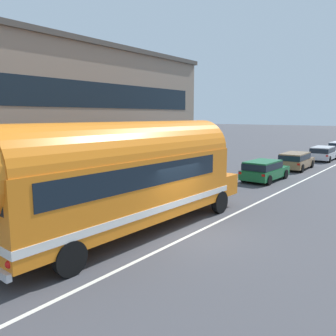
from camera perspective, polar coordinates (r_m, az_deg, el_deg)
ground_plane at (r=12.80m, az=4.07°, el=-11.04°), size 300.00×300.00×0.00m
lane_markings at (r=23.95m, az=16.86°, el=-2.03°), size 3.85×80.00×0.01m
roadside_building at (r=19.56m, az=-24.07°, el=6.82°), size 9.20×20.22×7.84m
painted_bus at (r=12.07m, az=-8.02°, el=-1.00°), size 2.80×12.41×4.12m
car_lead at (r=23.65m, az=15.78°, el=-0.20°), size 1.98×4.32×1.37m
car_second at (r=29.52m, az=20.60°, el=1.32°), size 2.07×4.56×1.37m
car_third at (r=36.37m, az=24.56°, el=2.39°), size 2.02×4.48×1.37m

